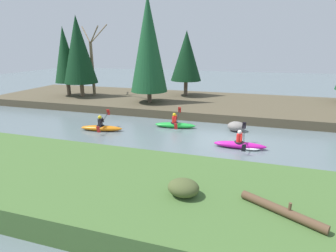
{
  "coord_description": "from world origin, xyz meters",
  "views": [
    {
      "loc": [
        1.21,
        -14.5,
        5.19
      ],
      "look_at": [
        -3.2,
        0.1,
        0.55
      ],
      "focal_mm": 28.0,
      "sensor_mm": 36.0,
      "label": 1
    }
  ],
  "objects_px": {
    "kayaker_lead": "(242,145)",
    "kayaker_middle": "(175,124)",
    "kayaker_trailing": "(102,127)",
    "driftwood_log": "(281,210)",
    "boulder_midstream": "(236,126)"
  },
  "relations": [
    {
      "from": "kayaker_lead",
      "to": "driftwood_log",
      "type": "bearing_deg",
      "value": -82.58
    },
    {
      "from": "kayaker_middle",
      "to": "kayaker_trailing",
      "type": "relative_size",
      "value": 1.0
    },
    {
      "from": "kayaker_lead",
      "to": "kayaker_middle",
      "type": "relative_size",
      "value": 0.99
    },
    {
      "from": "boulder_midstream",
      "to": "driftwood_log",
      "type": "bearing_deg",
      "value": -80.78
    },
    {
      "from": "boulder_midstream",
      "to": "kayaker_lead",
      "type": "bearing_deg",
      "value": -81.56
    },
    {
      "from": "kayaker_trailing",
      "to": "driftwood_log",
      "type": "bearing_deg",
      "value": -46.83
    },
    {
      "from": "kayaker_lead",
      "to": "kayaker_trailing",
      "type": "bearing_deg",
      "value": 174.29
    },
    {
      "from": "kayaker_lead",
      "to": "boulder_midstream",
      "type": "xyz_separation_m",
      "value": [
        -0.44,
        2.94,
        0.12
      ]
    },
    {
      "from": "kayaker_trailing",
      "to": "boulder_midstream",
      "type": "bearing_deg",
      "value": 6.26
    },
    {
      "from": "kayaker_trailing",
      "to": "boulder_midstream",
      "type": "height_order",
      "value": "kayaker_trailing"
    },
    {
      "from": "kayaker_lead",
      "to": "kayaker_trailing",
      "type": "xyz_separation_m",
      "value": [
        -8.72,
        0.55,
        0.02
      ]
    },
    {
      "from": "kayaker_lead",
      "to": "kayaker_middle",
      "type": "bearing_deg",
      "value": 147.54
    },
    {
      "from": "boulder_midstream",
      "to": "driftwood_log",
      "type": "relative_size",
      "value": 0.52
    },
    {
      "from": "kayaker_lead",
      "to": "driftwood_log",
      "type": "relative_size",
      "value": 1.31
    },
    {
      "from": "driftwood_log",
      "to": "kayaker_lead",
      "type": "bearing_deg",
      "value": 128.22
    }
  ]
}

